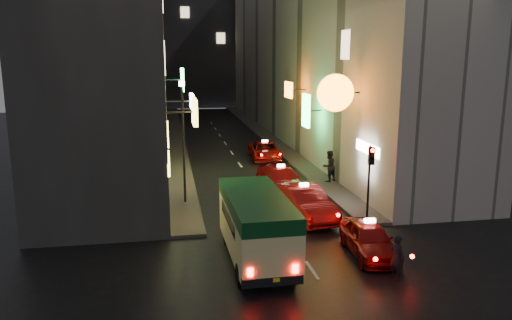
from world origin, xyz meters
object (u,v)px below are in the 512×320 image
minibus (256,220)px  lamp_post (183,134)px  traffic_light (370,167)px  taxi_near (369,236)px  pedestrian_crossing (397,254)px

minibus → lamp_post: lamp_post is taller
minibus → traffic_light: 6.76m
traffic_light → lamp_post: 9.42m
minibus → traffic_light: (5.83, 3.26, 1.07)m
minibus → lamp_post: (-2.37, 7.79, 2.11)m
taxi_near → pedestrian_crossing: (0.10, -2.20, 0.15)m
taxi_near → minibus: bearing=176.9°
minibus → taxi_near: size_ratio=1.21×
traffic_light → lamp_post: size_ratio=0.56×
minibus → pedestrian_crossing: 5.17m
taxi_near → lamp_post: bearing=130.1°
pedestrian_crossing → traffic_light: traffic_light is taller
minibus → traffic_light: size_ratio=1.71×
pedestrian_crossing → lamp_post: (-6.87, 10.23, 2.81)m
minibus → taxi_near: minibus is taller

